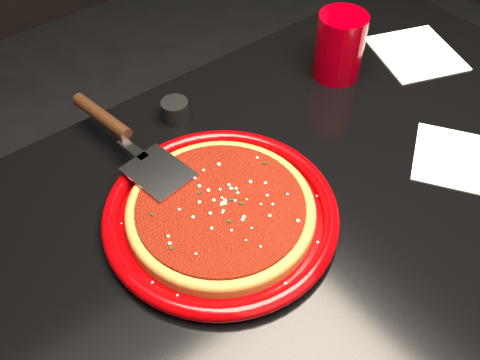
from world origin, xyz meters
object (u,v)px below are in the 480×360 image
at_px(ramekin, 175,110).
at_px(table, 305,315).
at_px(cup, 339,46).
at_px(pizza_server, 129,140).
at_px(plate, 221,214).

bearing_deg(ramekin, table, -75.66).
xyz_separation_m(table, ramekin, (-0.08, 0.30, 0.39)).
bearing_deg(cup, pizza_server, 174.00).
bearing_deg(plate, table, -24.88).
height_order(cup, ramekin, cup).
xyz_separation_m(table, cup, (0.24, 0.22, 0.44)).
height_order(pizza_server, ramekin, pizza_server).
distance_m(table, pizza_server, 0.53).
bearing_deg(pizza_server, ramekin, 10.95).
xyz_separation_m(pizza_server, cup, (0.43, -0.04, 0.02)).
relative_size(table, cup, 9.50).
height_order(table, ramekin, ramekin).
height_order(table, plate, plate).
bearing_deg(table, ramekin, 104.34).
relative_size(table, plate, 3.43).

